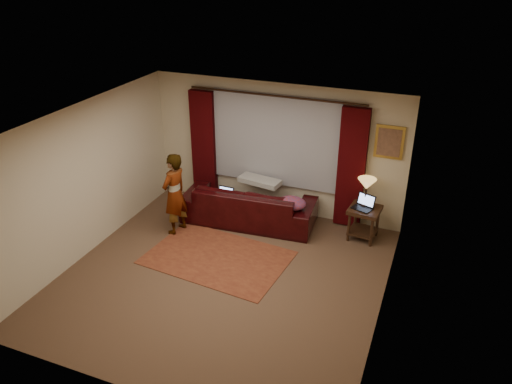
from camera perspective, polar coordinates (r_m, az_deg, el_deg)
floor at (r=8.24m, az=-3.77°, el=-9.65°), size 5.00×5.00×0.01m
ceiling at (r=7.03m, az=-4.40°, el=7.78°), size 5.00×5.00×0.02m
wall_back at (r=9.65m, az=2.29°, el=4.90°), size 5.00×0.02×2.60m
wall_front at (r=5.77m, az=-14.94°, el=-12.51°), size 5.00×0.02×2.60m
wall_left at (r=8.82m, az=-18.92°, el=1.28°), size 0.02×5.00×2.60m
wall_right at (r=6.96m, az=14.97°, el=-5.12°), size 0.02×5.00×2.60m
sheer_curtain at (r=9.52m, az=2.19°, el=5.90°), size 2.50×0.05×1.80m
drape_left at (r=10.15m, az=-5.97°, el=5.18°), size 0.50×0.14×2.30m
drape_right at (r=9.25m, az=10.85°, el=2.64°), size 0.50×0.14×2.30m
curtain_rod at (r=9.20m, az=2.18°, el=10.93°), size 0.04×0.04×3.40m
picture_frame at (r=9.03m, az=14.99°, el=5.53°), size 0.50×0.04×0.60m
sofa at (r=9.50m, az=-0.83°, el=-0.67°), size 2.61×1.29×1.02m
throw_blanket at (r=9.51m, az=0.44°, el=2.77°), size 0.86×0.45×0.10m
clothing_pile at (r=9.07m, az=4.12°, el=-1.31°), size 0.58×0.48×0.22m
laptop_sofa at (r=9.38m, az=-3.74°, el=-0.33°), size 0.32×0.35×0.22m
area_rug at (r=8.68m, az=-4.44°, el=-7.46°), size 2.50×1.79×0.01m
end_table at (r=9.26m, az=12.18°, el=-3.50°), size 0.59×0.59×0.62m
tiffany_lamp at (r=9.08m, az=12.45°, el=-0.03°), size 0.35×0.35×0.53m
laptop_table at (r=9.02m, az=12.10°, el=-1.19°), size 0.44×0.46×0.25m
person at (r=9.16m, az=-9.29°, el=-0.22°), size 0.53×0.53×1.56m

